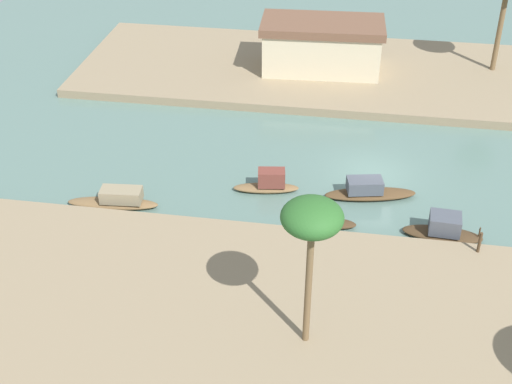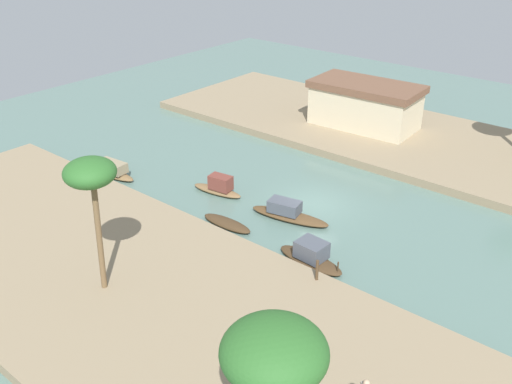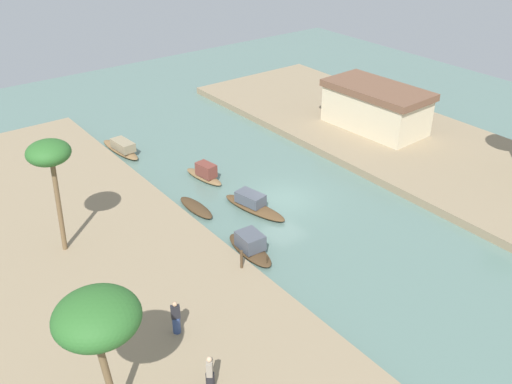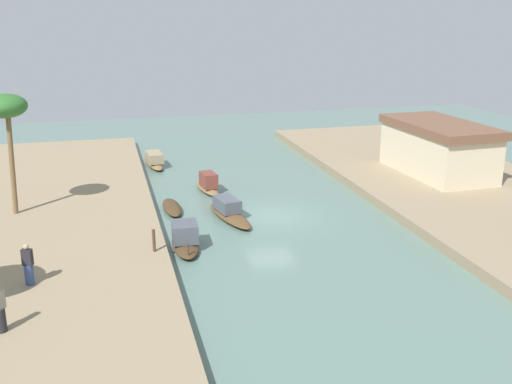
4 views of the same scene
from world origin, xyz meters
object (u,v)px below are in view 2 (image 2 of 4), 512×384
at_px(mooring_post, 317,270).
at_px(riverside_building, 365,104).
at_px(sampan_foreground, 109,170).
at_px(sampan_upstream_small, 288,213).
at_px(sampan_near_left_bank, 227,223).
at_px(palm_tree_left_near, 90,176).
at_px(palm_tree_left_far, 274,354).
at_px(sampan_with_red_awning, 311,256).
at_px(sampan_midstream, 219,187).
at_px(person_on_near_bank, 289,346).

relative_size(mooring_post, riverside_building, 0.12).
bearing_deg(sampan_foreground, sampan_upstream_small, 7.91).
bearing_deg(sampan_upstream_small, sampan_foreground, -178.88).
bearing_deg(sampan_upstream_small, sampan_near_left_bank, -138.47).
height_order(palm_tree_left_near, palm_tree_left_far, palm_tree_left_near).
bearing_deg(mooring_post, sampan_with_red_awning, 131.70).
bearing_deg(sampan_near_left_bank, palm_tree_left_far, -44.17).
height_order(sampan_with_red_awning, mooring_post, mooring_post).
distance_m(mooring_post, palm_tree_left_far, 10.97).
bearing_deg(palm_tree_left_far, mooring_post, 116.58).
xyz_separation_m(sampan_midstream, riverside_building, (1.44, 14.80, 1.77)).
relative_size(sampan_with_red_awning, palm_tree_left_far, 0.68).
distance_m(sampan_foreground, palm_tree_left_near, 14.17).
distance_m(sampan_foreground, mooring_post, 17.37).
relative_size(person_on_near_bank, palm_tree_left_near, 0.27).
xyz_separation_m(sampan_near_left_bank, sampan_upstream_small, (2.08, 2.80, 0.21)).
relative_size(sampan_upstream_small, mooring_post, 4.67).
xyz_separation_m(palm_tree_left_far, riverside_building, (-13.11, 28.05, -2.99)).
bearing_deg(sampan_with_red_awning, sampan_foreground, -176.78).
relative_size(sampan_with_red_awning, riverside_building, 0.45).
bearing_deg(sampan_near_left_bank, person_on_near_bank, -37.29).
relative_size(mooring_post, palm_tree_left_far, 0.18).
bearing_deg(sampan_midstream, person_on_near_bank, -45.48).
bearing_deg(sampan_with_red_awning, riverside_building, 115.70).
height_order(sampan_upstream_small, palm_tree_left_near, palm_tree_left_near).
distance_m(sampan_midstream, palm_tree_left_far, 20.25).
distance_m(sampan_near_left_bank, riverside_building, 17.56).
relative_size(sampan_midstream, sampan_upstream_small, 0.72).
xyz_separation_m(sampan_near_left_bank, palm_tree_left_near, (-0.02, -8.05, 5.82)).
relative_size(sampan_midstream, riverside_building, 0.42).
height_order(sampan_foreground, sampan_midstream, sampan_midstream).
relative_size(sampan_near_left_bank, person_on_near_bank, 1.93).
bearing_deg(person_on_near_bank, palm_tree_left_near, 121.62).
relative_size(mooring_post, palm_tree_left_near, 0.16).
relative_size(sampan_with_red_awning, sampan_near_left_bank, 1.16).
bearing_deg(sampan_foreground, palm_tree_left_near, -43.00).
xyz_separation_m(sampan_near_left_bank, mooring_post, (7.01, -1.61, 0.87)).
bearing_deg(riverside_building, sampan_near_left_bank, -87.80).
distance_m(palm_tree_left_near, palm_tree_left_far, 11.89).
xyz_separation_m(sampan_with_red_awning, mooring_post, (1.38, -1.55, 0.58)).
relative_size(sampan_upstream_small, person_on_near_bank, 2.86).
distance_m(sampan_near_left_bank, person_on_near_bank, 11.28).
height_order(sampan_foreground, palm_tree_left_far, palm_tree_left_far).
distance_m(sampan_midstream, riverside_building, 14.97).
height_order(palm_tree_left_near, riverside_building, palm_tree_left_near).
bearing_deg(palm_tree_left_near, mooring_post, 42.50).
height_order(sampan_foreground, mooring_post, mooring_post).
distance_m(sampan_midstream, mooring_post, 10.87).
height_order(sampan_midstream, riverside_building, riverside_building).
distance_m(sampan_foreground, person_on_near_bank, 20.47).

